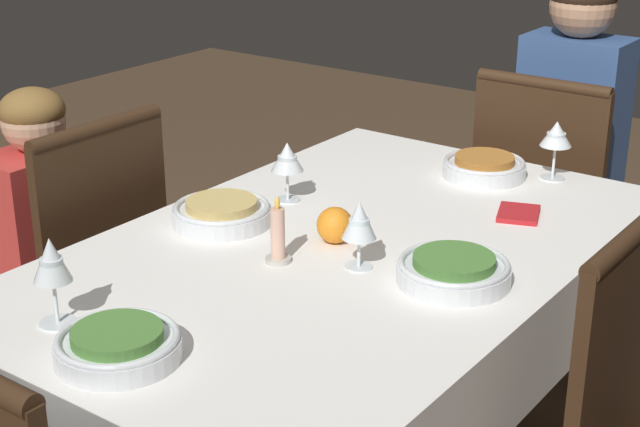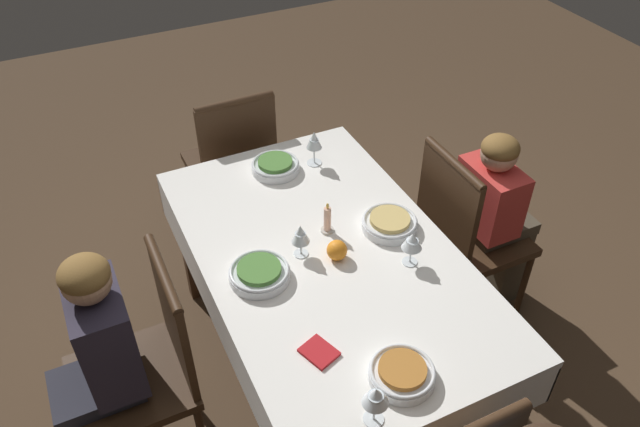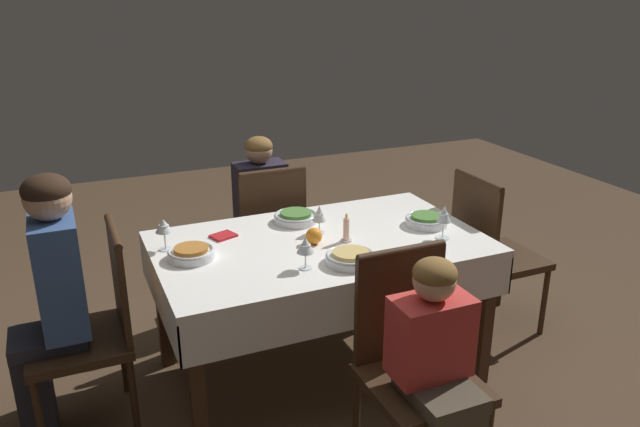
# 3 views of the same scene
# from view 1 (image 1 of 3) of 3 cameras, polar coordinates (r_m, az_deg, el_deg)

# --- Properties ---
(dining_table) EXTENTS (1.57, 0.94, 0.74)m
(dining_table) POSITION_cam_1_polar(r_m,az_deg,el_deg) (2.11, 0.71, -4.24)
(dining_table) COLOR white
(dining_table) RESTS_ON ground_plane
(chair_east) EXTENTS (0.43, 0.43, 0.94)m
(chair_east) POSITION_cam_1_polar(r_m,az_deg,el_deg) (3.01, 13.19, 0.20)
(chair_east) COLOR #382314
(chair_east) RESTS_ON ground_plane
(chair_north) EXTENTS (0.43, 0.43, 0.94)m
(chair_north) POSITION_cam_1_polar(r_m,az_deg,el_deg) (2.59, -13.94, -3.49)
(chair_north) COLOR #382314
(chair_north) RESTS_ON ground_plane
(person_adult_denim) EXTENTS (0.34, 0.30, 1.21)m
(person_adult_denim) POSITION_cam_1_polar(r_m,az_deg,el_deg) (3.09, 14.64, 3.99)
(person_adult_denim) COLOR #282833
(person_adult_denim) RESTS_ON ground_plane
(person_child_red) EXTENTS (0.30, 0.33, 0.99)m
(person_child_red) POSITION_cam_1_polar(r_m,az_deg,el_deg) (2.70, -16.42, -1.94)
(person_child_red) COLOR #4C4233
(person_child_red) RESTS_ON ground_plane
(bowl_east) EXTENTS (0.21, 0.21, 0.06)m
(bowl_east) POSITION_cam_1_polar(r_m,az_deg,el_deg) (2.54, 9.53, 2.71)
(bowl_east) COLOR silver
(bowl_east) RESTS_ON dining_table
(wine_glass_east) EXTENTS (0.08, 0.08, 0.15)m
(wine_glass_east) POSITION_cam_1_polar(r_m,az_deg,el_deg) (2.54, 13.58, 4.41)
(wine_glass_east) COLOR white
(wine_glass_east) RESTS_ON dining_table
(bowl_north) EXTENTS (0.22, 0.22, 0.06)m
(bowl_north) POSITION_cam_1_polar(r_m,az_deg,el_deg) (2.22, -5.74, 0.08)
(bowl_north) COLOR silver
(bowl_north) RESTS_ON dining_table
(wine_glass_north) EXTENTS (0.08, 0.08, 0.15)m
(wine_glass_north) POSITION_cam_1_polar(r_m,az_deg,el_deg) (2.32, -1.92, 3.20)
(wine_glass_north) COLOR white
(wine_glass_north) RESTS_ON dining_table
(bowl_south) EXTENTS (0.23, 0.23, 0.06)m
(bowl_south) POSITION_cam_1_polar(r_m,az_deg,el_deg) (1.94, 7.79, -3.25)
(bowl_south) COLOR silver
(bowl_south) RESTS_ON dining_table
(wine_glass_south) EXTENTS (0.07, 0.07, 0.14)m
(wine_glass_south) POSITION_cam_1_polar(r_m,az_deg,el_deg) (1.96, 2.31, -0.51)
(wine_glass_south) COLOR white
(wine_glass_south) RESTS_ON dining_table
(bowl_west) EXTENTS (0.22, 0.22, 0.06)m
(bowl_west) POSITION_cam_1_polar(r_m,az_deg,el_deg) (1.69, -11.68, -7.48)
(bowl_west) COLOR silver
(bowl_west) RESTS_ON dining_table
(wine_glass_west) EXTENTS (0.07, 0.07, 0.17)m
(wine_glass_west) POSITION_cam_1_polar(r_m,az_deg,el_deg) (1.79, -15.36, -2.82)
(wine_glass_west) COLOR white
(wine_glass_west) RESTS_ON dining_table
(candle_centerpiece) EXTENTS (0.05, 0.05, 0.14)m
(candle_centerpiece) POSITION_cam_1_polar(r_m,az_deg,el_deg) (2.00, -2.47, -1.45)
(candle_centerpiece) COLOR beige
(candle_centerpiece) RESTS_ON dining_table
(orange_fruit) EXTENTS (0.08, 0.08, 0.08)m
(orange_fruit) POSITION_cam_1_polar(r_m,az_deg,el_deg) (2.10, 0.87, -0.68)
(orange_fruit) COLOR orange
(orange_fruit) RESTS_ON dining_table
(napkin_red_folded) EXTENTS (0.14, 0.12, 0.01)m
(napkin_red_folded) POSITION_cam_1_polar(r_m,az_deg,el_deg) (2.30, 11.47, -0.00)
(napkin_red_folded) COLOR red
(napkin_red_folded) RESTS_ON dining_table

